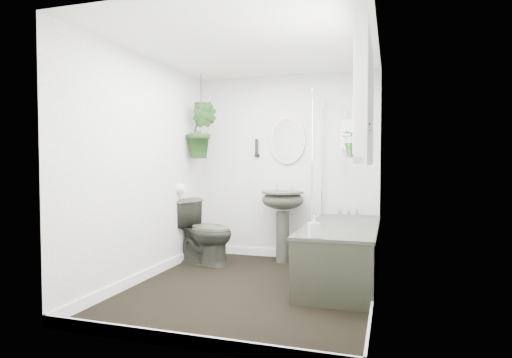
% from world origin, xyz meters
% --- Properties ---
extents(floor, '(2.30, 2.80, 0.02)m').
position_xyz_m(floor, '(0.00, 0.00, -0.01)').
color(floor, black).
rests_on(floor, ground).
extents(ceiling, '(2.30, 2.80, 0.02)m').
position_xyz_m(ceiling, '(0.00, 0.00, 2.31)').
color(ceiling, white).
rests_on(ceiling, ground).
extents(wall_back, '(2.30, 0.02, 2.30)m').
position_xyz_m(wall_back, '(0.00, 1.41, 1.15)').
color(wall_back, white).
rests_on(wall_back, ground).
extents(wall_front, '(2.30, 0.02, 2.30)m').
position_xyz_m(wall_front, '(0.00, -1.41, 1.15)').
color(wall_front, white).
rests_on(wall_front, ground).
extents(wall_left, '(0.02, 2.80, 2.30)m').
position_xyz_m(wall_left, '(-1.16, 0.00, 1.15)').
color(wall_left, white).
rests_on(wall_left, ground).
extents(wall_right, '(0.02, 2.80, 2.30)m').
position_xyz_m(wall_right, '(1.16, 0.00, 1.15)').
color(wall_right, white).
rests_on(wall_right, ground).
extents(skirting, '(2.30, 2.80, 0.10)m').
position_xyz_m(skirting, '(0.00, 0.00, 0.05)').
color(skirting, white).
rests_on(skirting, floor).
extents(bathtub, '(0.72, 1.72, 0.58)m').
position_xyz_m(bathtub, '(0.80, 0.50, 0.29)').
color(bathtub, '#33342C').
rests_on(bathtub, floor).
extents(bath_screen, '(0.04, 0.72, 1.40)m').
position_xyz_m(bath_screen, '(0.47, 0.99, 1.28)').
color(bath_screen, silver).
rests_on(bath_screen, bathtub).
extents(shower_box, '(0.20, 0.10, 0.35)m').
position_xyz_m(shower_box, '(0.80, 1.34, 1.55)').
color(shower_box, white).
rests_on(shower_box, wall_back).
extents(oval_mirror, '(0.46, 0.03, 0.62)m').
position_xyz_m(oval_mirror, '(0.03, 1.37, 1.50)').
color(oval_mirror, beige).
rests_on(oval_mirror, wall_back).
extents(wall_sconce, '(0.04, 0.04, 0.22)m').
position_xyz_m(wall_sconce, '(-0.37, 1.36, 1.40)').
color(wall_sconce, black).
rests_on(wall_sconce, wall_back).
extents(toilet_roll_holder, '(0.11, 0.11, 0.11)m').
position_xyz_m(toilet_roll_holder, '(-1.10, 0.70, 0.90)').
color(toilet_roll_holder, white).
rests_on(toilet_roll_holder, wall_left).
extents(window_recess, '(0.08, 1.00, 0.90)m').
position_xyz_m(window_recess, '(1.09, -0.70, 1.65)').
color(window_recess, white).
rests_on(window_recess, wall_right).
extents(window_sill, '(0.18, 1.00, 0.04)m').
position_xyz_m(window_sill, '(1.02, -0.70, 1.23)').
color(window_sill, white).
rests_on(window_sill, wall_right).
extents(window_blinds, '(0.01, 0.86, 0.76)m').
position_xyz_m(window_blinds, '(1.04, -0.70, 1.65)').
color(window_blinds, white).
rests_on(window_blinds, wall_right).
extents(toilet, '(0.85, 0.63, 0.77)m').
position_xyz_m(toilet, '(-0.85, 0.79, 0.39)').
color(toilet, '#33342C').
rests_on(toilet, floor).
extents(pedestal_sink, '(0.58, 0.52, 0.87)m').
position_xyz_m(pedestal_sink, '(0.03, 1.14, 0.43)').
color(pedestal_sink, '#33342C').
rests_on(pedestal_sink, floor).
extents(sill_plant, '(0.24, 0.22, 0.22)m').
position_xyz_m(sill_plant, '(1.05, -0.96, 1.36)').
color(sill_plant, black).
rests_on(sill_plant, window_sill).
extents(hanging_plant, '(0.41, 0.35, 0.68)m').
position_xyz_m(hanging_plant, '(-0.97, 0.98, 1.60)').
color(hanging_plant, black).
rests_on(hanging_plant, ceiling).
extents(soap_bottle, '(0.11, 0.11, 0.19)m').
position_xyz_m(soap_bottle, '(0.65, -0.29, 0.67)').
color(soap_bottle, '#322C2C').
rests_on(soap_bottle, bathtub).
extents(hanging_pot, '(0.16, 0.16, 0.12)m').
position_xyz_m(hanging_pot, '(-0.97, 0.98, 1.88)').
color(hanging_pot, '#342319').
rests_on(hanging_pot, ceiling).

